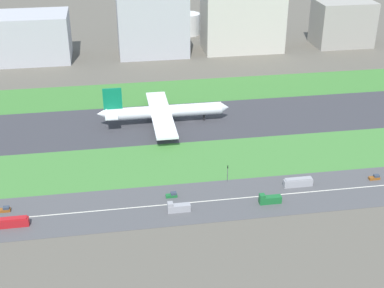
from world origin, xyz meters
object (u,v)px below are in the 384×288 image
car_3 (5,210)px  car_1 (375,177)px  truck_0 (269,199)px  truck_1 (178,208)px  bus_1 (12,222)px  bus_0 (298,182)px  traffic_light (228,172)px  fuel_tank_east (223,24)px  office_tower (243,11)px  hangar_building (152,21)px  car_4 (172,195)px  fuel_tank_centre (188,24)px  terminal_building (26,37)px  fuel_tank_west (156,24)px  airliner (162,112)px  cargo_warehouse (343,23)px

car_3 → car_1: bearing=0.0°
truck_0 → truck_1: bearing=0.0°
bus_1 → bus_0: size_ratio=1.00×
traffic_light → fuel_tank_east: (45.32, 219.01, 2.45)m
car_3 → truck_1: bearing=-9.0°
truck_1 → traffic_light: 28.88m
bus_1 → office_tower: (129.86, 192.00, 24.64)m
traffic_light → hangar_building: size_ratio=0.16×
office_tower → hangar_building: bearing=180.0°
car_4 → traffic_light: size_ratio=0.61×
truck_0 → fuel_tank_centre: size_ratio=0.44×
car_4 → terminal_building: bearing=111.6°
truck_1 → car_1: truck_1 is taller
car_4 → fuel_tank_west: fuel_tank_west is taller
airliner → traffic_light: bearing=-71.7°
car_3 → hangar_building: size_ratio=0.10×
car_3 → fuel_tank_west: 240.46m
car_1 → fuel_tank_west: bearing=106.1°
truck_1 → hangar_building: size_ratio=0.18×
truck_1 → terminal_building: (-73.11, 192.00, 13.39)m
bus_0 → cargo_warehouse: (94.77, 182.00, 13.72)m
fuel_tank_centre → fuel_tank_east: size_ratio=0.89×
bus_1 → cargo_warehouse: 279.60m
car_1 → car_3: bearing=180.0°
airliner → fuel_tank_west: size_ratio=3.67×
airliner → bus_1: (-61.44, -78.00, -4.41)m
bus_0 → truck_1: bearing=-168.5°
cargo_warehouse → hangar_building: bearing=180.0°
fuel_tank_centre → bus_1: bearing=-112.7°
fuel_tank_east → hangar_building: bearing=-142.3°
airliner → fuel_tank_east: 171.83m
traffic_light → terminal_building: 198.81m
car_4 → bus_1: size_ratio=0.38×
hangar_building → fuel_tank_west: size_ratio=2.60×
traffic_light → fuel_tank_west: fuel_tank_west is taller
car_3 → hangar_building: bearing=68.3°
truck_0 → fuel_tank_west: (-18.47, 237.00, 7.19)m
truck_0 → fuel_tank_west: bearing=-85.5°
fuel_tank_east → bus_0: bearing=-94.7°
office_tower → car_3: bearing=-126.3°
fuel_tank_west → truck_0: bearing=-85.5°
traffic_light → office_tower: size_ratio=0.13×
truck_0 → fuel_tank_centre: (5.49, 237.00, 6.13)m
bus_1 → fuel_tank_west: bearing=-107.5°
truck_1 → terminal_building: bearing=-69.2°
car_4 → terminal_building: terminal_building is taller
car_3 → car_1: 144.53m
traffic_light → fuel_tank_centre: bearing=85.4°
car_4 → bus_1: (-57.82, -10.00, 0.90)m
car_3 → office_tower: (133.83, 182.00, 25.53)m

